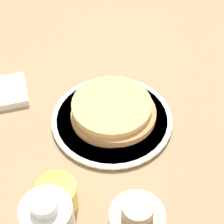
# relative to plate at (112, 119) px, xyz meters

# --- Properties ---
(ground_plane) EXTENTS (4.00, 4.00, 0.00)m
(ground_plane) POSITION_rel_plate_xyz_m (0.03, 0.02, -0.01)
(ground_plane) COLOR #9E7F5B
(plate) EXTENTS (0.29, 0.29, 0.01)m
(plate) POSITION_rel_plate_xyz_m (0.00, 0.00, 0.00)
(plate) COLOR silver
(plate) RESTS_ON ground_plane
(pancake_stack) EXTENTS (0.20, 0.20, 0.05)m
(pancake_stack) POSITION_rel_plate_xyz_m (0.00, -0.00, 0.03)
(pancake_stack) COLOR tan
(pancake_stack) RESTS_ON plate
(juice_glass) EXTENTS (0.08, 0.08, 0.07)m
(juice_glass) POSITION_rel_plate_xyz_m (-0.16, 0.19, 0.03)
(juice_glass) COLOR yellow
(juice_glass) RESTS_ON ground_plane
(napkin) EXTENTS (0.12, 0.12, 0.02)m
(napkin) POSITION_rel_plate_xyz_m (0.19, 0.21, 0.00)
(napkin) COLOR white
(napkin) RESTS_ON ground_plane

